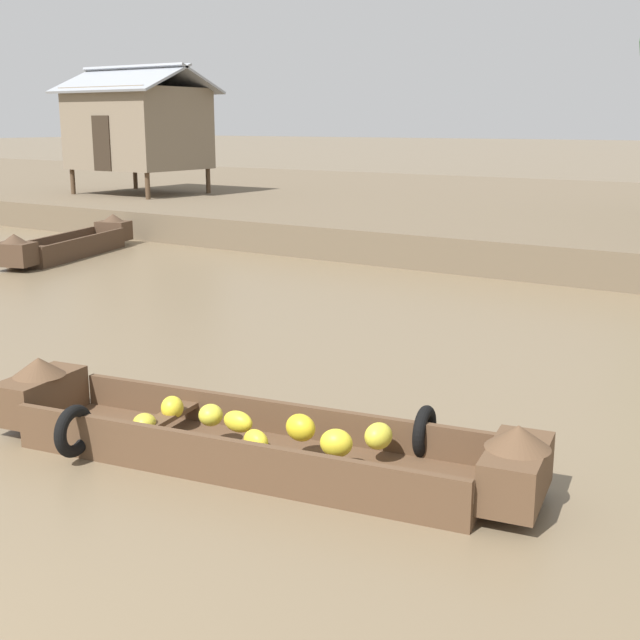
% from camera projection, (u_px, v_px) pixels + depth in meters
% --- Properties ---
extents(ground_plane, '(300.00, 300.00, 0.00)m').
position_uv_depth(ground_plane, '(476.00, 350.00, 12.14)').
color(ground_plane, '#726047').
extents(banana_boat, '(5.70, 2.41, 0.77)m').
position_uv_depth(banana_boat, '(250.00, 438.00, 8.08)').
color(banana_boat, brown).
rests_on(banana_boat, ground).
extents(cargo_boat_upstream, '(2.25, 4.91, 0.83)m').
position_uv_depth(cargo_boat_upstream, '(69.00, 245.00, 20.55)').
color(cargo_boat_upstream, '#473323').
rests_on(cargo_boat_upstream, ground).
extents(stilt_house_left, '(4.73, 3.86, 4.34)m').
position_uv_depth(stilt_house_left, '(138.00, 127.00, 28.78)').
color(stilt_house_left, '#4C3826').
rests_on(stilt_house_left, riverbank_strip).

